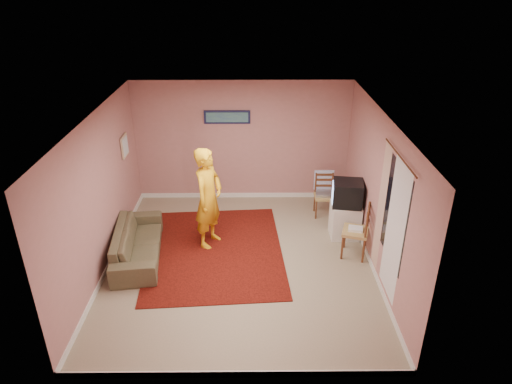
{
  "coord_description": "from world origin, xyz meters",
  "views": [
    {
      "loc": [
        0.22,
        -6.58,
        4.6
      ],
      "look_at": [
        0.28,
        0.6,
        1.06
      ],
      "focal_mm": 32.0,
      "sensor_mm": 36.0,
      "label": 1
    }
  ],
  "objects_px": {
    "chair_b": "(356,225)",
    "person": "(208,198)",
    "chair_a": "(325,192)",
    "sofa": "(138,243)",
    "crt_tv": "(347,193)",
    "tv_cabinet": "(345,220)"
  },
  "relations": [
    {
      "from": "crt_tv",
      "to": "chair_b",
      "type": "distance_m",
      "value": 0.71
    },
    {
      "from": "tv_cabinet",
      "to": "chair_b",
      "type": "height_order",
      "value": "chair_b"
    },
    {
      "from": "sofa",
      "to": "chair_b",
      "type": "bearing_deg",
      "value": -96.86
    },
    {
      "from": "chair_a",
      "to": "person",
      "type": "bearing_deg",
      "value": -153.63
    },
    {
      "from": "crt_tv",
      "to": "chair_b",
      "type": "bearing_deg",
      "value": -76.59
    },
    {
      "from": "chair_b",
      "to": "person",
      "type": "height_order",
      "value": "person"
    },
    {
      "from": "chair_b",
      "to": "chair_a",
      "type": "bearing_deg",
      "value": -150.31
    },
    {
      "from": "tv_cabinet",
      "to": "chair_b",
      "type": "relative_size",
      "value": 1.21
    },
    {
      "from": "tv_cabinet",
      "to": "sofa",
      "type": "xyz_separation_m",
      "value": [
        -3.75,
        -0.66,
        -0.06
      ]
    },
    {
      "from": "tv_cabinet",
      "to": "chair_b",
      "type": "xyz_separation_m",
      "value": [
        0.05,
        -0.64,
        0.27
      ]
    },
    {
      "from": "crt_tv",
      "to": "sofa",
      "type": "relative_size",
      "value": 0.31
    },
    {
      "from": "chair_b",
      "to": "crt_tv",
      "type": "bearing_deg",
      "value": -158.0
    },
    {
      "from": "chair_b",
      "to": "person",
      "type": "bearing_deg",
      "value": -81.89
    },
    {
      "from": "crt_tv",
      "to": "sofa",
      "type": "height_order",
      "value": "crt_tv"
    },
    {
      "from": "chair_a",
      "to": "chair_b",
      "type": "distance_m",
      "value": 1.5
    },
    {
      "from": "tv_cabinet",
      "to": "chair_a",
      "type": "height_order",
      "value": "chair_a"
    },
    {
      "from": "chair_a",
      "to": "person",
      "type": "height_order",
      "value": "person"
    },
    {
      "from": "tv_cabinet",
      "to": "person",
      "type": "xyz_separation_m",
      "value": [
        -2.52,
        -0.24,
        0.6
      ]
    },
    {
      "from": "crt_tv",
      "to": "sofa",
      "type": "bearing_deg",
      "value": -161.51
    },
    {
      "from": "chair_a",
      "to": "sofa",
      "type": "bearing_deg",
      "value": -155.83
    },
    {
      "from": "crt_tv",
      "to": "chair_b",
      "type": "relative_size",
      "value": 1.08
    },
    {
      "from": "chair_a",
      "to": "chair_b",
      "type": "relative_size",
      "value": 0.86
    }
  ]
}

